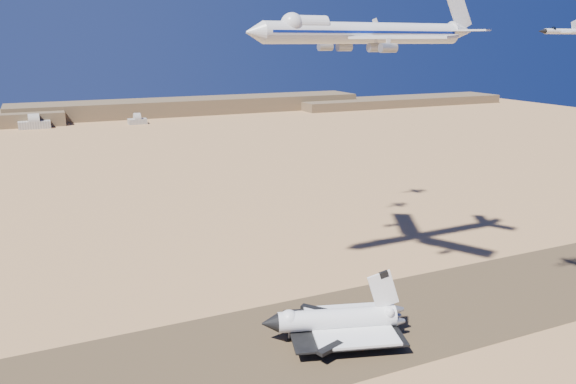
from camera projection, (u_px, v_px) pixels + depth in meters
name	position (u px, v px, depth m)	size (l,w,h in m)	color
ground	(284.00, 344.00, 162.15)	(1200.00, 1200.00, 0.00)	tan
runway	(284.00, 344.00, 162.14)	(600.00, 50.00, 0.06)	#513B28
ridgeline	(151.00, 110.00, 650.30)	(960.00, 90.00, 18.00)	brown
hangars	(30.00, 125.00, 556.65)	(200.50, 29.50, 30.00)	#AEA89A
shuttle	(336.00, 321.00, 163.97)	(42.72, 33.54, 20.86)	white
carrier_747	(359.00, 33.00, 184.23)	(87.19, 67.71, 21.76)	silver
crew_a	(363.00, 348.00, 158.36)	(0.68, 0.45, 1.87)	#EE3E0E
crew_b	(376.00, 342.00, 161.65)	(0.77, 0.45, 1.59)	#EE3E0E
crew_c	(372.00, 339.00, 163.12)	(1.06, 0.54, 1.81)	#EE3E0E
chase_jet_a	(560.00, 31.00, 153.10)	(15.83, 8.48, 3.94)	silver
chase_jet_d	(339.00, 36.00, 231.64)	(14.07, 7.78, 3.51)	silver
chase_jet_e	(364.00, 25.00, 255.54)	(16.08, 8.79, 4.01)	silver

